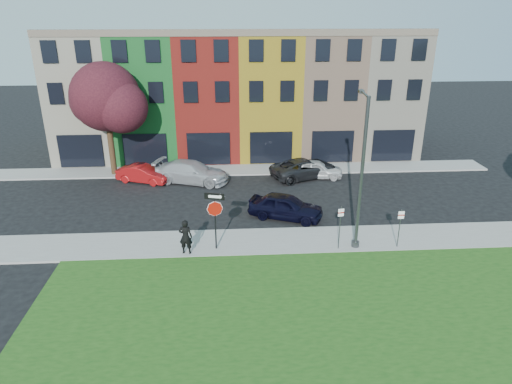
{
  "coord_description": "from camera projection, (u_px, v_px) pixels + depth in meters",
  "views": [
    {
      "loc": [
        -3.41,
        -19.04,
        11.92
      ],
      "look_at": [
        -1.97,
        4.0,
        2.59
      ],
      "focal_mm": 32.0,
      "sensor_mm": 36.0,
      "label": 1
    }
  ],
  "objects": [
    {
      "name": "parked_car_dark",
      "position": [
        305.0,
        168.0,
        34.32
      ],
      "size": [
        6.03,
        6.9,
        1.46
      ],
      "primitive_type": "imported",
      "rotation": [
        0.0,
        0.0,
        1.95
      ],
      "color": "black",
      "rests_on": "ground"
    },
    {
      "name": "stop_sign",
      "position": [
        215.0,
        210.0,
        23.27
      ],
      "size": [
        1.03,
        0.29,
        3.15
      ],
      "rotation": [
        0.0,
        0.0,
        -0.24
      ],
      "color": "black",
      "rests_on": "sidewalk_near"
    },
    {
      "name": "rowhouse_block",
      "position": [
        238.0,
        93.0,
        39.87
      ],
      "size": [
        30.0,
        10.12,
        10.0
      ],
      "color": "beige",
      "rests_on": "ground"
    },
    {
      "name": "sidewalk_far",
      "position": [
        234.0,
        170.0,
        35.97
      ],
      "size": [
        40.0,
        2.4,
        0.12
      ],
      "primitive_type": "cube",
      "color": "gray",
      "rests_on": "ground"
    },
    {
      "name": "parking_sign_b",
      "position": [
        400.0,
        224.0,
        23.79
      ],
      "size": [
        0.32,
        0.08,
        2.16
      ],
      "rotation": [
        0.0,
        0.0,
        -0.01
      ],
      "color": "#434547",
      "rests_on": "sidewalk_near"
    },
    {
      "name": "parked_car_silver",
      "position": [
        192.0,
        172.0,
        33.35
      ],
      "size": [
        5.34,
        6.72,
        1.58
      ],
      "primitive_type": "imported",
      "rotation": [
        0.0,
        0.0,
        1.27
      ],
      "color": "#A5A6AA",
      "rests_on": "ground"
    },
    {
      "name": "sedan_near",
      "position": [
        286.0,
        206.0,
        27.61
      ],
      "size": [
        4.98,
        5.77,
        1.53
      ],
      "primitive_type": "imported",
      "rotation": [
        0.0,
        0.0,
        1.18
      ],
      "color": "black",
      "rests_on": "ground"
    },
    {
      "name": "tree_purple",
      "position": [
        107.0,
        98.0,
        32.95
      ],
      "size": [
        5.97,
        5.23,
        8.36
      ],
      "color": "black",
      "rests_on": "sidewalk_far"
    },
    {
      "name": "parked_car_red",
      "position": [
        143.0,
        174.0,
        33.42
      ],
      "size": [
        3.89,
        4.78,
        1.29
      ],
      "primitive_type": "imported",
      "rotation": [
        0.0,
        0.0,
        1.22
      ],
      "color": "maroon",
      "rests_on": "ground"
    },
    {
      "name": "sidewalk_near",
      "position": [
        329.0,
        240.0,
        25.15
      ],
      "size": [
        40.0,
        3.0,
        0.12
      ],
      "primitive_type": "cube",
      "color": "gray",
      "rests_on": "ground"
    },
    {
      "name": "parked_car_white",
      "position": [
        316.0,
        169.0,
        34.26
      ],
      "size": [
        2.49,
        4.37,
        1.37
      ],
      "primitive_type": "imported",
      "rotation": [
        0.0,
        0.0,
        1.46
      ],
      "color": "silver",
      "rests_on": "ground"
    },
    {
      "name": "parking_sign_a",
      "position": [
        340.0,
        223.0,
        23.56
      ],
      "size": [
        0.32,
        0.11,
        2.42
      ],
      "rotation": [
        0.0,
        0.0,
        0.19
      ],
      "color": "#434547",
      "rests_on": "sidewalk_near"
    },
    {
      "name": "street_lamp",
      "position": [
        361.0,
        174.0,
        23.01
      ],
      "size": [
        0.59,
        2.57,
        7.99
      ],
      "rotation": [
        0.0,
        0.0,
        -0.11
      ],
      "color": "#434547",
      "rests_on": "sidewalk_near"
    },
    {
      "name": "man",
      "position": [
        186.0,
        237.0,
        23.31
      ],
      "size": [
        0.82,
        0.65,
        1.89
      ],
      "primitive_type": "imported",
      "rotation": [
        0.0,
        0.0,
        2.99
      ],
      "color": "black",
      "rests_on": "sidewalk_near"
    },
    {
      "name": "ground",
      "position": [
        301.0,
        271.0,
        22.28
      ],
      "size": [
        120.0,
        120.0,
        0.0
      ],
      "primitive_type": "plane",
      "color": "black",
      "rests_on": "ground"
    }
  ]
}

